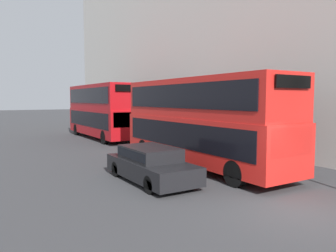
% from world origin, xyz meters
% --- Properties ---
extents(ground_plane, '(200.00, 200.00, 0.00)m').
position_xyz_m(ground_plane, '(0.00, 0.00, 0.00)').
color(ground_plane, '#38383A').
extents(bus_leading, '(2.59, 10.44, 4.20)m').
position_xyz_m(bus_leading, '(1.60, 6.47, 2.32)').
color(bus_leading, red).
rests_on(bus_leading, ground).
extents(bus_second_in_queue, '(2.59, 10.26, 4.40)m').
position_xyz_m(bus_second_in_queue, '(1.60, 19.89, 2.42)').
color(bus_second_in_queue, '#A80F14').
rests_on(bus_second_in_queue, ground).
extents(car_dark_sedan, '(1.89, 4.62, 1.37)m').
position_xyz_m(car_dark_sedan, '(-1.80, 5.21, 0.73)').
color(car_dark_sedan, black).
rests_on(car_dark_sedan, ground).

